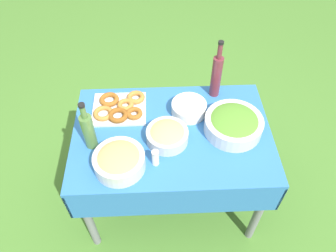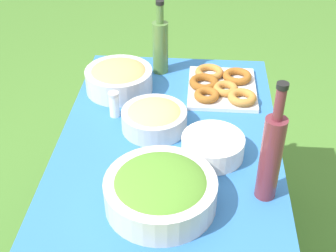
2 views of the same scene
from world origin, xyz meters
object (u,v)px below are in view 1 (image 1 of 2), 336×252
donut_platter (120,108)px  wine_bottle (216,75)px  plate_stack (189,108)px  olive_oil_bottle (88,130)px  pasta_bowl (167,135)px  salad_bowl (234,124)px  bread_bowl (119,160)px

donut_platter → wine_bottle: 0.61m
donut_platter → plate_stack: size_ratio=1.59×
wine_bottle → olive_oil_bottle: bearing=-152.4°
donut_platter → olive_oil_bottle: (-0.14, -0.26, 0.10)m
pasta_bowl → plate_stack: size_ratio=1.12×
salad_bowl → wine_bottle: wine_bottle is taller
donut_platter → wine_bottle: wine_bottle is taller
salad_bowl → plate_stack: 0.28m
donut_platter → wine_bottle: size_ratio=0.85×
salad_bowl → plate_stack: size_ratio=1.58×
salad_bowl → donut_platter: salad_bowl is taller
salad_bowl → pasta_bowl: size_ratio=1.40×
salad_bowl → wine_bottle: size_ratio=0.84×
pasta_bowl → bread_bowl: (-0.25, -0.17, 0.01)m
olive_oil_bottle → plate_stack: bearing=21.9°
salad_bowl → olive_oil_bottle: (-0.79, -0.07, 0.07)m
pasta_bowl → wine_bottle: bearing=49.5°
wine_bottle → bread_bowl: size_ratio=1.46×
salad_bowl → donut_platter: size_ratio=0.99×
pasta_bowl → donut_platter: 0.37m
donut_platter → plate_stack: (0.41, -0.04, 0.01)m
donut_platter → olive_oil_bottle: size_ratio=1.04×
pasta_bowl → plate_stack: bearing=56.4°
pasta_bowl → bread_bowl: 0.30m
wine_bottle → salad_bowl: bearing=-78.4°
plate_stack → wine_bottle: (0.17, 0.16, 0.12)m
salad_bowl → olive_oil_bottle: olive_oil_bottle is taller
olive_oil_bottle → wine_bottle: size_ratio=0.81×
bread_bowl → olive_oil_bottle: bearing=136.8°
plate_stack → olive_oil_bottle: 0.60m
plate_stack → bread_bowl: bearing=-136.2°
pasta_bowl → plate_stack: 0.25m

